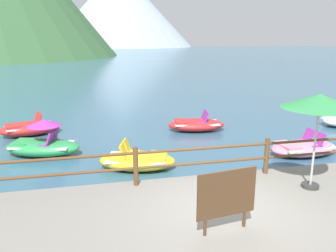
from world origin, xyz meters
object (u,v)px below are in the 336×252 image
(pedal_boat_6, at_px, (138,160))
(beach_umbrella, at_px, (320,102))
(pedal_boat_0, at_px, (30,128))
(pedal_boat_1, at_px, (196,124))
(pedal_boat_5, at_px, (43,144))
(pedal_boat_3, at_px, (303,148))
(sign_board, at_px, (227,194))

(pedal_boat_6, bearing_deg, beach_umbrella, -39.65)
(pedal_boat_0, height_order, pedal_boat_6, pedal_boat_0)
(beach_umbrella, height_order, pedal_boat_0, beach_umbrella)
(pedal_boat_1, height_order, pedal_boat_5, pedal_boat_5)
(pedal_boat_1, relative_size, pedal_boat_6, 1.00)
(beach_umbrella, relative_size, pedal_boat_3, 0.91)
(pedal_boat_0, height_order, pedal_boat_1, pedal_boat_0)
(pedal_boat_1, distance_m, pedal_boat_6, 4.79)
(pedal_boat_0, distance_m, pedal_boat_3, 10.44)
(pedal_boat_5, bearing_deg, pedal_boat_3, -12.16)
(sign_board, relative_size, pedal_boat_0, 0.47)
(sign_board, xyz_separation_m, pedal_boat_6, (-1.03, 4.39, -0.86))
(sign_board, distance_m, pedal_boat_3, 6.45)
(pedal_boat_0, distance_m, pedal_boat_6, 5.94)
(pedal_boat_0, bearing_deg, pedal_boat_1, -6.95)
(sign_board, bearing_deg, beach_umbrella, 26.27)
(sign_board, relative_size, pedal_boat_5, 0.44)
(pedal_boat_5, height_order, pedal_boat_6, pedal_boat_5)
(sign_board, distance_m, pedal_boat_1, 8.41)
(pedal_boat_3, height_order, pedal_boat_6, pedal_boat_6)
(sign_board, height_order, beach_umbrella, beach_umbrella)
(pedal_boat_0, relative_size, pedal_boat_3, 1.04)
(pedal_boat_1, bearing_deg, sign_board, -103.53)
(pedal_boat_1, relative_size, pedal_boat_3, 1.03)
(pedal_boat_6, bearing_deg, pedal_boat_5, 147.29)
(pedal_boat_1, distance_m, pedal_boat_3, 4.55)
(beach_umbrella, bearing_deg, pedal_boat_1, 96.00)
(beach_umbrella, bearing_deg, pedal_boat_6, 140.35)
(pedal_boat_1, bearing_deg, pedal_boat_3, -54.52)
(sign_board, relative_size, pedal_boat_1, 0.47)
(beach_umbrella, xyz_separation_m, pedal_boat_6, (-3.70, 3.07, -2.18))
(sign_board, height_order, pedal_boat_5, sign_board)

